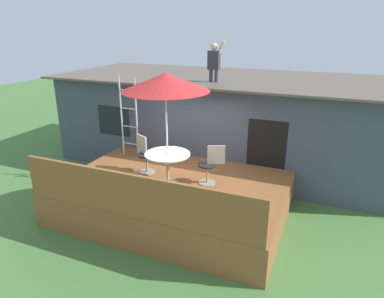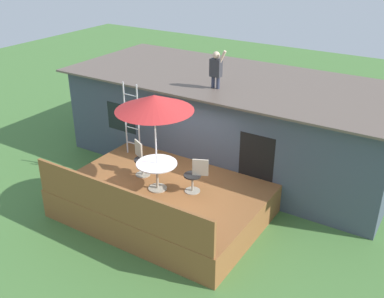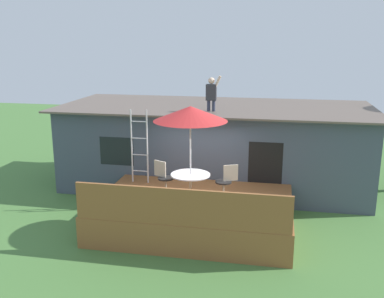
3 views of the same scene
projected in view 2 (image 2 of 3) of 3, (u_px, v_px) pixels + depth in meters
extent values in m
plane|color=#477538|center=(167.00, 210.00, 12.09)|extent=(40.00, 40.00, 0.00)
cube|color=#424C5B|center=(231.00, 121.00, 14.24)|extent=(10.00, 4.00, 2.72)
cube|color=#66564C|center=(233.00, 79.00, 13.64)|extent=(10.50, 4.50, 0.06)
cube|color=black|center=(122.00, 118.00, 14.00)|extent=(1.10, 0.03, 0.90)
cube|color=black|center=(256.00, 169.00, 12.00)|extent=(1.00, 0.03, 2.00)
cube|color=brown|center=(167.00, 198.00, 11.92)|extent=(5.15, 3.87, 0.80)
cube|color=brown|center=(118.00, 203.00, 10.11)|extent=(5.05, 0.08, 0.90)
cylinder|color=#A59E8C|center=(158.00, 188.00, 11.57)|extent=(0.48, 0.48, 0.03)
cylinder|color=#A59E8C|center=(157.00, 176.00, 11.41)|extent=(0.07, 0.07, 0.71)
cylinder|color=silver|center=(157.00, 164.00, 11.25)|extent=(1.04, 1.04, 0.03)
cylinder|color=silver|center=(156.00, 147.00, 11.05)|extent=(0.04, 0.04, 2.40)
cone|color=red|center=(154.00, 103.00, 10.55)|extent=(1.90, 1.90, 0.38)
cylinder|color=silver|center=(125.00, 118.00, 13.01)|extent=(0.04, 0.04, 2.20)
cylinder|color=silver|center=(138.00, 122.00, 12.78)|extent=(0.04, 0.04, 2.20)
cylinder|color=silver|center=(133.00, 144.00, 13.22)|extent=(0.48, 0.03, 0.03)
cylinder|color=silver|center=(132.00, 128.00, 13.01)|extent=(0.48, 0.03, 0.03)
cylinder|color=silver|center=(131.00, 112.00, 12.79)|extent=(0.48, 0.03, 0.03)
cylinder|color=silver|center=(130.00, 95.00, 12.57)|extent=(0.48, 0.03, 0.03)
cylinder|color=#33384C|center=(213.00, 82.00, 12.70)|extent=(0.10, 0.10, 0.34)
cylinder|color=#33384C|center=(218.00, 83.00, 12.63)|extent=(0.10, 0.10, 0.34)
cube|color=#333338|center=(216.00, 68.00, 12.48)|extent=(0.32, 0.20, 0.50)
sphere|color=beige|center=(216.00, 55.00, 12.32)|extent=(0.20, 0.20, 0.20)
cylinder|color=beige|center=(222.00, 58.00, 12.26)|extent=(0.26, 0.08, 0.44)
cylinder|color=#A59E8C|center=(143.00, 174.00, 12.23)|extent=(0.40, 0.40, 0.02)
cylinder|color=#A59E8C|center=(143.00, 167.00, 12.14)|extent=(0.06, 0.06, 0.44)
cylinder|color=black|center=(142.00, 160.00, 12.03)|extent=(0.44, 0.44, 0.04)
cube|color=#A59E8C|center=(139.00, 149.00, 12.08)|extent=(0.38, 0.21, 0.44)
cylinder|color=#A59E8C|center=(192.00, 191.00, 11.46)|extent=(0.40, 0.40, 0.02)
cylinder|color=#A59E8C|center=(192.00, 183.00, 11.36)|extent=(0.06, 0.06, 0.44)
cylinder|color=black|center=(192.00, 175.00, 11.26)|extent=(0.44, 0.44, 0.04)
cube|color=#A59E8C|center=(200.00, 167.00, 11.13)|extent=(0.38, 0.20, 0.44)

